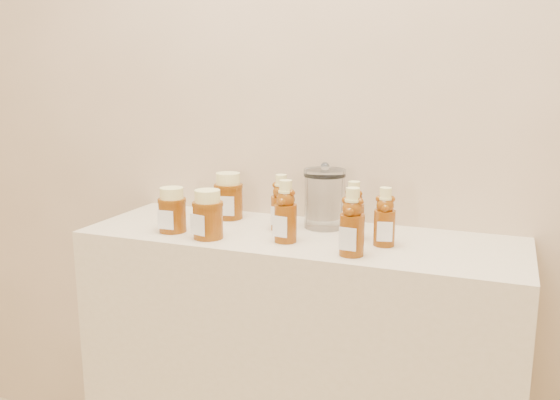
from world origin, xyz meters
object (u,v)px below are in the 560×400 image
at_px(bear_bottle_front_left, 286,207).
at_px(honey_jar_left, 172,210).
at_px(glass_canister, 324,196).
at_px(display_table, 298,384).
at_px(bear_bottle_back_left, 281,199).

xyz_separation_m(bear_bottle_front_left, honey_jar_left, (-0.33, -0.02, -0.03)).
distance_m(honey_jar_left, glass_canister, 0.43).
relative_size(display_table, bear_bottle_back_left, 6.75).
bearing_deg(bear_bottle_back_left, honey_jar_left, -156.38).
bearing_deg(honey_jar_left, bear_bottle_back_left, 22.54).
height_order(honey_jar_left, glass_canister, glass_canister).
xyz_separation_m(display_table, honey_jar_left, (-0.34, -0.09, 0.51)).
height_order(bear_bottle_back_left, bear_bottle_front_left, bear_bottle_front_left).
bearing_deg(display_table, bear_bottle_back_left, 152.98).
distance_m(display_table, bear_bottle_front_left, 0.55).
height_order(display_table, glass_canister, glass_canister).
bearing_deg(honey_jar_left, display_table, 13.10).
bearing_deg(honey_jar_left, glass_canister, 24.69).
xyz_separation_m(bear_bottle_back_left, honey_jar_left, (-0.27, -0.13, -0.03)).
distance_m(bear_bottle_back_left, bear_bottle_front_left, 0.12).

